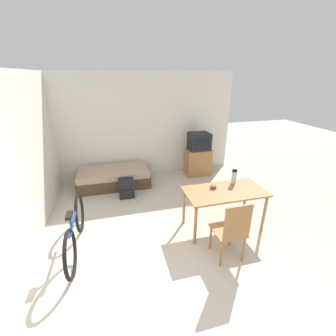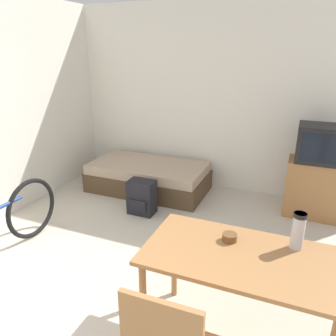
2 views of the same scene
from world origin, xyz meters
name	(u,v)px [view 1 (image 1 of 2)]	position (x,y,z in m)	size (l,w,h in m)	color
ground_plane	(187,294)	(0.00, 0.00, 0.00)	(20.00, 20.00, 0.00)	beige
wall_back	(139,126)	(0.00, 4.01, 1.35)	(5.20, 0.06, 2.70)	silver
wall_left	(26,159)	(-2.13, 1.99, 1.35)	(0.06, 4.98, 2.70)	silver
daybed	(114,177)	(-0.78, 3.43, 0.21)	(1.76, 0.93, 0.42)	#4C3823
tv	(198,155)	(1.52, 3.51, 0.58)	(0.67, 0.46, 1.19)	#9E6B3D
dining_table	(224,195)	(1.07, 1.15, 0.67)	(1.40, 0.71, 0.76)	#9E6B3D
wooden_chair	(232,229)	(0.81, 0.40, 0.56)	(0.45, 0.45, 1.02)	#9E6B3D
bicycle	(75,230)	(-1.43, 1.23, 0.36)	(0.09, 1.71, 0.78)	black
thermos_flask	(234,176)	(1.35, 1.37, 0.91)	(0.09, 0.09, 0.27)	#B7B7BC
mate_bowl	(213,187)	(0.91, 1.29, 0.79)	(0.10, 0.10, 0.05)	brown
backpack	(126,188)	(-0.53, 2.71, 0.23)	(0.34, 0.26, 0.45)	black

